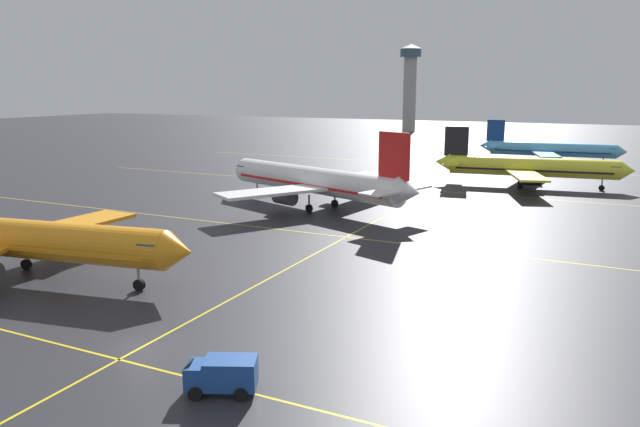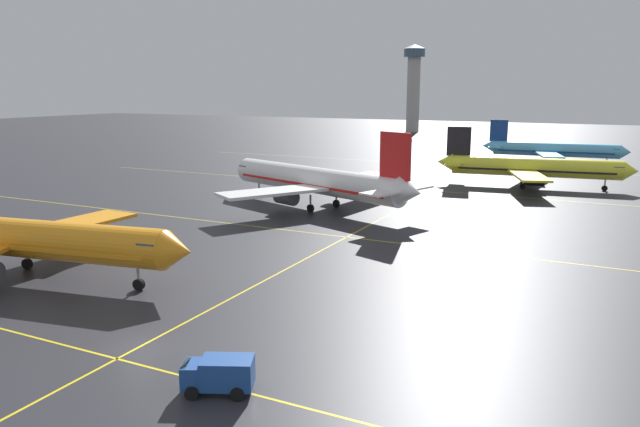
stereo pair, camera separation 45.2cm
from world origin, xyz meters
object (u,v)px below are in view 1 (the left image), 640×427
airliner_front_gate (16,239)px  airliner_far_left_stand (549,150)px  airliner_second_row (315,181)px  airliner_third_row (529,167)px  service_truck_red_van (221,374)px  control_tower (410,81)px

airliner_front_gate → airliner_far_left_stand: (35.29, 113.90, -0.35)m
airliner_second_row → airliner_third_row: 42.81m
service_truck_red_van → control_tower: (-57.35, 213.13, 19.10)m
service_truck_red_van → airliner_third_row: bearing=86.1°
airliner_front_gate → control_tower: control_tower is taller
airliner_third_row → airliner_front_gate: bearing=-114.9°
airliner_front_gate → control_tower: size_ratio=1.03×
control_tower → airliner_third_row: bearing=-63.5°
service_truck_red_van → control_tower: size_ratio=0.13×
airliner_front_gate → service_truck_red_van: bearing=-18.1°
airliner_second_row → service_truck_red_van: (19.87, -52.16, -2.91)m
airliner_third_row → service_truck_red_van: 86.60m
airliner_front_gate → airliner_far_left_stand: airliner_front_gate is taller
airliner_far_left_stand → service_truck_red_van: 123.79m
airliner_front_gate → airliner_third_row: bearing=65.1°
service_truck_red_van → airliner_front_gate: bearing=161.9°
airliner_second_row → airliner_far_left_stand: 75.88m
airliner_third_row → service_truck_red_van: airliner_third_row is taller
control_tower → service_truck_red_van: bearing=-74.9°
airliner_third_row → control_tower: (-63.20, 126.75, 16.67)m
airliner_front_gate → airliner_third_row: (35.55, 76.64, -0.19)m
airliner_third_row → service_truck_red_van: (-5.85, -86.37, -2.43)m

